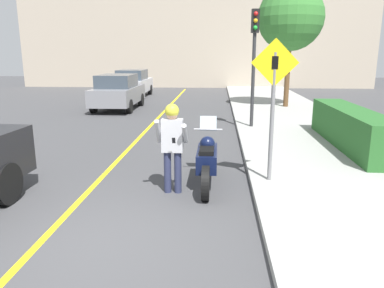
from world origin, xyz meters
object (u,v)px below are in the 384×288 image
motorcycle (207,160)px  person_biker (172,139)px  traffic_light (254,47)px  parked_car_silver (133,83)px  street_tree (291,18)px  parked_car_grey (118,92)px  crossing_sign (273,97)px

motorcycle → person_biker: (-0.65, -0.54, 0.55)m
traffic_light → parked_car_silver: 12.34m
street_tree → traffic_light: bearing=-111.6°
traffic_light → parked_car_grey: size_ratio=0.94×
person_biker → parked_car_grey: size_ratio=0.41×
motorcycle → crossing_sign: crossing_sign is taller
motorcycle → traffic_light: 6.38m
parked_car_grey → parked_car_silver: (-0.52, 5.56, 0.00)m
motorcycle → parked_car_silver: parked_car_silver is taller
person_biker → crossing_sign: bearing=14.4°
traffic_light → parked_car_grey: traffic_light is taller
parked_car_grey → person_biker: bearing=-70.2°
crossing_sign → parked_car_grey: size_ratio=0.66×
crossing_sign → parked_car_silver: crossing_sign is taller
traffic_light → parked_car_silver: size_ratio=0.94×
crossing_sign → motorcycle: bearing=177.7°
street_tree → crossing_sign: bearing=-101.4°
motorcycle → street_tree: bearing=72.5°
person_biker → street_tree: size_ratio=0.31×
parked_car_grey → crossing_sign: bearing=-60.8°
parked_car_grey → traffic_light: bearing=-38.0°
traffic_light → street_tree: bearing=68.4°
crossing_sign → parked_car_silver: size_ratio=0.66×
motorcycle → street_tree: street_tree is taller
crossing_sign → traffic_light: 5.91m
person_biker → street_tree: (4.15, 11.64, 3.19)m
person_biker → parked_car_silver: 17.17m
crossing_sign → traffic_light: bearing=88.7°
motorcycle → traffic_light: traffic_light is taller
traffic_light → street_tree: size_ratio=0.70×
crossing_sign → street_tree: 11.63m
motorcycle → crossing_sign: 1.81m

